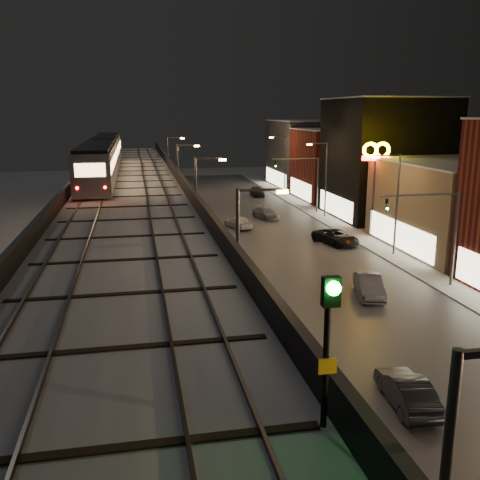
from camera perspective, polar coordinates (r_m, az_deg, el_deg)
road_surface at (r=50.15m, az=4.23°, el=-0.96°), size 17.00×120.00×0.06m
sidewalk_right at (r=53.60m, az=14.60°, el=-0.38°), size 4.00×120.00×0.14m
under_viaduct_pavement at (r=48.45m, az=-11.37°, el=-1.72°), size 11.00×120.00×0.06m
elevated_viaduct at (r=44.19m, az=-11.70°, el=4.23°), size 9.00×100.00×6.30m
viaduct_trackbed at (r=44.20m, az=-11.76°, el=5.23°), size 8.40×100.00×0.32m
viaduct_parapet_streetside at (r=44.33m, az=-6.12°, el=6.07°), size 0.30×100.00×1.10m
viaduct_parapet_far at (r=44.44m, az=-17.41°, el=5.55°), size 0.30×100.00×1.10m
building_c at (r=53.45m, az=22.54°, el=3.38°), size 12.20×15.20×8.16m
building_d at (r=66.88m, az=15.23°, el=8.37°), size 12.20×13.20×14.16m
building_e at (r=79.81m, az=10.70°, el=7.93°), size 12.20×12.20×10.16m
building_f at (r=92.87m, az=7.51°, el=9.12°), size 12.20×16.20×11.16m
streetlight_left_1 at (r=26.34m, az=0.35°, el=-2.60°), size 2.57×0.28×9.00m
streetlight_left_2 at (r=43.71m, az=-4.35°, el=3.86°), size 2.57×0.28×9.00m
streetlight_right_2 at (r=48.76m, az=16.15°, el=4.37°), size 2.56×0.28×9.00m
streetlight_left_3 at (r=61.44m, az=-6.37°, el=6.62°), size 2.57×0.28×9.00m
streetlight_right_3 at (r=65.13m, az=8.95°, el=6.92°), size 2.56×0.28×9.00m
streetlight_left_4 at (r=79.30m, az=-7.50°, el=8.13°), size 2.57×0.28×9.00m
streetlight_right_4 at (r=82.19m, az=4.65°, el=8.39°), size 2.56×0.28×9.00m
traffic_light_rig_a at (r=40.75m, az=20.68°, el=1.25°), size 6.10×0.34×7.00m
traffic_light_rig_b at (r=67.74m, az=7.35°, el=6.60°), size 6.10×0.34×7.00m
subway_train at (r=55.06m, az=-14.41°, el=8.66°), size 2.79×33.50×3.33m
rail_signal at (r=10.01m, az=9.48°, el=-8.71°), size 0.36×0.43×3.07m
car_near_white at (r=25.20m, az=17.32°, el=-15.18°), size 1.91×4.40×1.41m
car_mid_silver at (r=50.84m, az=-3.37°, el=0.09°), size 2.77×5.51×1.50m
car_mid_dark at (r=58.81m, az=-0.18°, el=1.84°), size 2.93×4.66×1.26m
car_far_white at (r=90.20m, az=-6.45°, el=5.92°), size 1.92×4.31×1.44m
car_onc_silver at (r=38.12m, az=13.60°, el=-4.88°), size 2.74×4.88×1.52m
car_onc_dark at (r=52.31m, az=10.18°, el=0.25°), size 3.97×5.68×1.44m
car_onc_white at (r=64.09m, az=2.78°, el=2.82°), size 3.06×4.85×1.31m
car_onc_red at (r=81.20m, az=1.82°, el=5.16°), size 1.86×4.33×1.46m
sign_mcdonalds at (r=55.11m, az=14.28°, el=8.17°), size 2.87×0.54×9.65m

